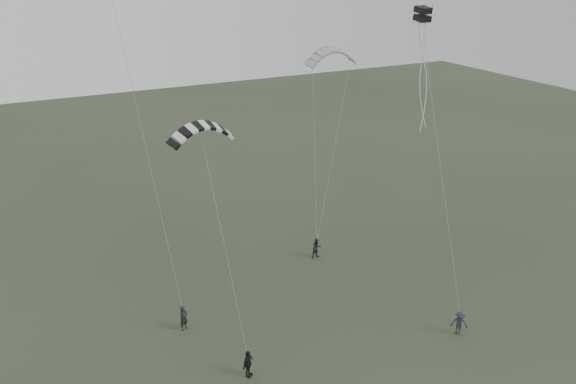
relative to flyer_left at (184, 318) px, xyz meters
name	(u,v)px	position (x,y,z in m)	size (l,w,h in m)	color
ground	(317,348)	(6.03, -5.00, -0.77)	(140.00, 140.00, 0.00)	#2E3A26
flyer_left	(184,318)	(0.00, 0.00, 0.00)	(0.56, 0.37, 1.54)	black
flyer_right	(317,248)	(11.07, 3.92, -0.03)	(0.72, 0.56, 1.49)	black
flyer_center	(248,364)	(1.77, -5.36, 0.00)	(0.90, 0.38, 1.54)	black
flyer_far	(459,323)	(13.92, -7.56, -0.03)	(0.96, 0.55, 1.49)	#29292E
kite_pale_large	(332,50)	(14.36, 8.03, 13.18)	(3.92, 0.88, 1.61)	#A0A3A5
kite_striped	(201,126)	(1.30, -1.38, 11.69)	(3.32, 0.83, 1.27)	black
kite_box	(423,14)	(14.23, -1.61, 16.40)	(0.72, 0.72, 0.75)	black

